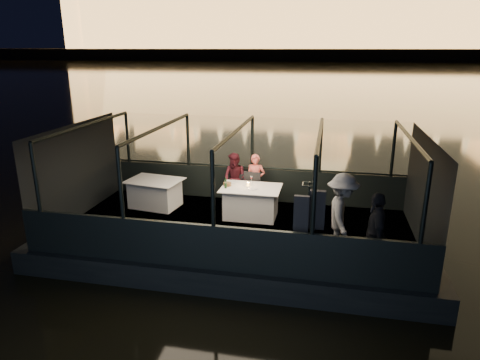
% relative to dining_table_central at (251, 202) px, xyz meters
% --- Properties ---
extents(river_water, '(500.00, 500.00, 0.00)m').
position_rel_dining_table_central_xyz_m(river_water, '(-0.20, 79.26, -0.89)').
color(river_water, black).
rests_on(river_water, ground).
extents(boat_hull, '(8.60, 4.40, 1.00)m').
position_rel_dining_table_central_xyz_m(boat_hull, '(-0.20, -0.74, -0.89)').
color(boat_hull, black).
rests_on(boat_hull, river_water).
extents(boat_deck, '(8.00, 4.00, 0.04)m').
position_rel_dining_table_central_xyz_m(boat_deck, '(-0.20, -0.74, -0.41)').
color(boat_deck, black).
rests_on(boat_deck, boat_hull).
extents(gunwale_port, '(8.00, 0.08, 0.90)m').
position_rel_dining_table_central_xyz_m(gunwale_port, '(-0.20, 1.26, 0.06)').
color(gunwale_port, black).
rests_on(gunwale_port, boat_deck).
extents(gunwale_starboard, '(8.00, 0.08, 0.90)m').
position_rel_dining_table_central_xyz_m(gunwale_starboard, '(-0.20, -2.74, 0.06)').
color(gunwale_starboard, black).
rests_on(gunwale_starboard, boat_deck).
extents(cabin_glass_port, '(8.00, 0.02, 1.40)m').
position_rel_dining_table_central_xyz_m(cabin_glass_port, '(-0.20, 1.26, 1.21)').
color(cabin_glass_port, '#99B2B2').
rests_on(cabin_glass_port, gunwale_port).
extents(cabin_glass_starboard, '(8.00, 0.02, 1.40)m').
position_rel_dining_table_central_xyz_m(cabin_glass_starboard, '(-0.20, -2.74, 1.21)').
color(cabin_glass_starboard, '#99B2B2').
rests_on(cabin_glass_starboard, gunwale_starboard).
extents(cabin_roof_glass, '(8.00, 4.00, 0.02)m').
position_rel_dining_table_central_xyz_m(cabin_roof_glass, '(-0.20, -0.74, 1.91)').
color(cabin_roof_glass, '#99B2B2').
rests_on(cabin_roof_glass, boat_deck).
extents(end_wall_fore, '(0.02, 4.00, 2.30)m').
position_rel_dining_table_central_xyz_m(end_wall_fore, '(-4.20, -0.74, 0.76)').
color(end_wall_fore, black).
rests_on(end_wall_fore, boat_deck).
extents(end_wall_aft, '(0.02, 4.00, 2.30)m').
position_rel_dining_table_central_xyz_m(end_wall_aft, '(3.80, -0.74, 0.76)').
color(end_wall_aft, black).
rests_on(end_wall_aft, boat_deck).
extents(canopy_ribs, '(8.00, 4.00, 2.30)m').
position_rel_dining_table_central_xyz_m(canopy_ribs, '(-0.20, -0.74, 0.76)').
color(canopy_ribs, black).
rests_on(canopy_ribs, boat_deck).
extents(embankment, '(400.00, 140.00, 6.00)m').
position_rel_dining_table_central_xyz_m(embankment, '(-0.20, 209.26, 0.11)').
color(embankment, '#423D33').
rests_on(embankment, ground).
extents(dining_table_central, '(1.45, 1.05, 0.77)m').
position_rel_dining_table_central_xyz_m(dining_table_central, '(0.00, 0.00, 0.00)').
color(dining_table_central, silver).
rests_on(dining_table_central, boat_deck).
extents(dining_table_aft, '(1.51, 1.19, 0.74)m').
position_rel_dining_table_central_xyz_m(dining_table_aft, '(-2.61, 0.20, 0.00)').
color(dining_table_aft, white).
rests_on(dining_table_aft, boat_deck).
extents(chair_port_left, '(0.39, 0.39, 0.83)m').
position_rel_dining_table_central_xyz_m(chair_port_left, '(-0.39, 0.67, 0.06)').
color(chair_port_left, black).
rests_on(chair_port_left, boat_deck).
extents(chair_port_right, '(0.50, 0.50, 0.96)m').
position_rel_dining_table_central_xyz_m(chair_port_right, '(-0.09, 0.45, 0.06)').
color(chair_port_right, black).
rests_on(chair_port_right, boat_deck).
extents(coat_stand, '(0.59, 0.53, 1.76)m').
position_rel_dining_table_central_xyz_m(coat_stand, '(1.50, -2.43, 0.51)').
color(coat_stand, black).
rests_on(coat_stand, boat_deck).
extents(person_woman_coral, '(0.50, 0.33, 1.39)m').
position_rel_dining_table_central_xyz_m(person_woman_coral, '(-0.04, 0.82, 0.36)').
color(person_woman_coral, '#E66153').
rests_on(person_woman_coral, boat_deck).
extents(person_man_maroon, '(0.81, 0.72, 1.41)m').
position_rel_dining_table_central_xyz_m(person_man_maroon, '(-0.57, 0.77, 0.36)').
color(person_man_maroon, '#44131C').
rests_on(person_man_maroon, boat_deck).
extents(passenger_stripe, '(0.68, 1.14, 1.71)m').
position_rel_dining_table_central_xyz_m(passenger_stripe, '(2.13, -1.60, 0.47)').
color(passenger_stripe, white).
rests_on(passenger_stripe, boat_deck).
extents(passenger_dark, '(0.42, 0.94, 1.57)m').
position_rel_dining_table_central_xyz_m(passenger_dark, '(2.72, -2.21, 0.47)').
color(passenger_dark, black).
rests_on(passenger_dark, boat_deck).
extents(wine_bottle, '(0.07, 0.07, 0.27)m').
position_rel_dining_table_central_xyz_m(wine_bottle, '(-0.60, -0.16, 0.53)').
color(wine_bottle, '#133414').
rests_on(wine_bottle, dining_table_central).
extents(bread_basket, '(0.23, 0.23, 0.08)m').
position_rel_dining_table_central_xyz_m(bread_basket, '(-0.60, 0.02, 0.42)').
color(bread_basket, brown).
rests_on(bread_basket, dining_table_central).
extents(amber_candle, '(0.08, 0.08, 0.09)m').
position_rel_dining_table_central_xyz_m(amber_candle, '(-0.09, 0.11, 0.42)').
color(amber_candle, '#FFB33F').
rests_on(amber_candle, dining_table_central).
extents(plate_near, '(0.32, 0.32, 0.02)m').
position_rel_dining_table_central_xyz_m(plate_near, '(0.06, -0.09, 0.39)').
color(plate_near, white).
rests_on(plate_near, dining_table_central).
extents(plate_far, '(0.29, 0.29, 0.02)m').
position_rel_dining_table_central_xyz_m(plate_far, '(-0.54, 0.30, 0.39)').
color(plate_far, silver).
rests_on(plate_far, dining_table_central).
extents(wine_glass_white, '(0.07, 0.07, 0.19)m').
position_rel_dining_table_central_xyz_m(wine_glass_white, '(-0.60, -0.18, 0.48)').
color(wine_glass_white, silver).
rests_on(wine_glass_white, dining_table_central).
extents(wine_glass_red, '(0.08, 0.08, 0.20)m').
position_rel_dining_table_central_xyz_m(wine_glass_red, '(-0.04, 0.28, 0.48)').
color(wine_glass_red, white).
rests_on(wine_glass_red, dining_table_central).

